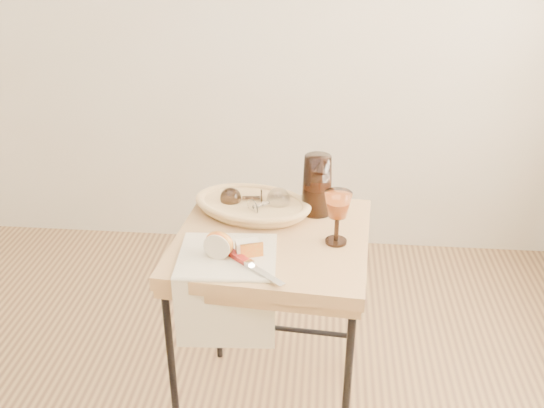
# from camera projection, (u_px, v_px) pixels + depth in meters

# --- Properties ---
(side_table) EXTENTS (0.65, 0.65, 0.77)m
(side_table) POSITION_uv_depth(u_px,v_px,m) (273.00, 331.00, 2.09)
(side_table) COLOR brown
(side_table) RESTS_ON floor
(tea_towel) EXTENTS (0.31, 0.28, 0.01)m
(tea_towel) POSITION_uv_depth(u_px,v_px,m) (227.00, 256.00, 1.79)
(tea_towel) COLOR #FAF0CD
(tea_towel) RESTS_ON side_table
(bread_basket) EXTENTS (0.41, 0.33, 0.05)m
(bread_basket) POSITION_uv_depth(u_px,v_px,m) (253.00, 207.00, 2.04)
(bread_basket) COLOR tan
(bread_basket) RESTS_ON side_table
(goblet_lying_a) EXTENTS (0.13, 0.09, 0.07)m
(goblet_lying_a) POSITION_uv_depth(u_px,v_px,m) (244.00, 198.00, 2.04)
(goblet_lying_a) COLOR #473222
(goblet_lying_a) RESTS_ON bread_basket
(goblet_lying_b) EXTENTS (0.15, 0.15, 0.08)m
(goblet_lying_b) POSITION_uv_depth(u_px,v_px,m) (268.00, 203.00, 2.00)
(goblet_lying_b) COLOR white
(goblet_lying_b) RESTS_ON bread_basket
(pitcher) EXTENTS (0.19, 0.25, 0.25)m
(pitcher) POSITION_uv_depth(u_px,v_px,m) (317.00, 185.00, 2.01)
(pitcher) COLOR black
(pitcher) RESTS_ON side_table
(wine_goblet) EXTENTS (0.10, 0.10, 0.17)m
(wine_goblet) POSITION_uv_depth(u_px,v_px,m) (337.00, 218.00, 1.83)
(wine_goblet) COLOR white
(wine_goblet) RESTS_ON side_table
(apple_half) EXTENTS (0.10, 0.06, 0.08)m
(apple_half) POSITION_uv_depth(u_px,v_px,m) (219.00, 244.00, 1.77)
(apple_half) COLOR #BD1700
(apple_half) RESTS_ON tea_towel
(apple_wedge) EXTENTS (0.08, 0.06, 0.05)m
(apple_wedge) POSITION_uv_depth(u_px,v_px,m) (247.00, 248.00, 1.78)
(apple_wedge) COLOR beige
(apple_wedge) RESTS_ON tea_towel
(table_knife) EXTENTS (0.19, 0.18, 0.02)m
(table_knife) POSITION_uv_depth(u_px,v_px,m) (251.00, 265.00, 1.73)
(table_knife) COLOR silver
(table_knife) RESTS_ON tea_towel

